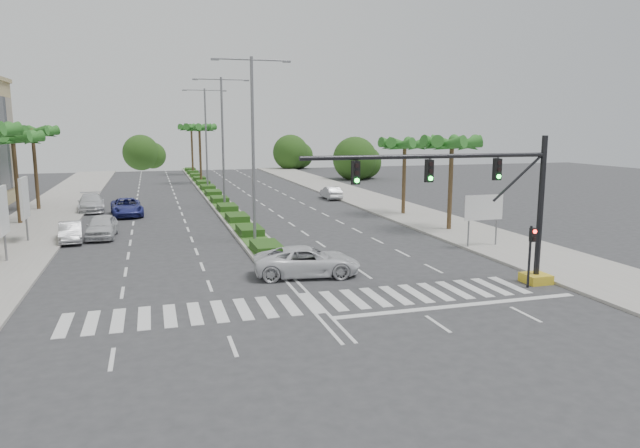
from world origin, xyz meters
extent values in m
plane|color=#333335|center=(0.00, 0.00, 0.00)|extent=(160.00, 160.00, 0.00)
cube|color=gray|center=(15.20, 20.00, 0.07)|extent=(6.00, 120.00, 0.15)
cube|color=gray|center=(-15.20, 20.00, 0.07)|extent=(6.00, 120.00, 0.15)
cube|color=gray|center=(0.00, 45.00, 0.10)|extent=(2.20, 75.00, 0.20)
cube|color=#34541C|center=(0.00, 45.00, 0.22)|extent=(1.80, 75.00, 0.04)
cube|color=gold|center=(11.50, 0.00, 0.23)|extent=(1.20, 1.20, 0.45)
cylinder|color=black|center=(11.50, 0.00, 3.70)|extent=(0.28, 0.28, 7.00)
cylinder|color=black|center=(5.50, 0.00, 6.30)|extent=(12.00, 0.20, 0.20)
cylinder|color=black|center=(10.10, 0.00, 5.20)|extent=(2.53, 0.12, 2.15)
cube|color=black|center=(9.00, 0.00, 5.65)|extent=(0.32, 0.24, 1.00)
cylinder|color=#19E533|center=(9.00, -0.14, 5.33)|extent=(0.20, 0.06, 0.20)
cube|color=black|center=(5.50, 0.00, 5.65)|extent=(0.32, 0.24, 1.00)
cylinder|color=#19E533|center=(5.50, -0.14, 5.33)|extent=(0.20, 0.06, 0.20)
cube|color=black|center=(2.00, 0.00, 5.65)|extent=(0.32, 0.24, 1.00)
cylinder|color=#19E533|center=(2.00, -0.14, 5.33)|extent=(0.20, 0.06, 0.20)
cylinder|color=black|center=(10.60, -0.60, 1.50)|extent=(0.12, 0.12, 3.00)
cube|color=black|center=(10.60, -0.75, 2.60)|extent=(0.28, 0.22, 0.65)
cylinder|color=red|center=(10.60, -0.88, 2.78)|extent=(0.18, 0.05, 0.18)
cylinder|color=slate|center=(12.50, 8.00, 1.40)|extent=(0.10, 0.10, 2.80)
cylinder|color=slate|center=(14.50, 8.00, 1.40)|extent=(0.10, 0.10, 2.80)
cube|color=#0C6638|center=(13.50, 8.00, 2.60)|extent=(2.60, 0.08, 1.50)
cube|color=white|center=(13.50, 7.95, 2.60)|extent=(2.70, 0.02, 1.60)
cylinder|color=slate|center=(-14.50, 12.00, 1.40)|extent=(0.12, 0.12, 2.80)
cube|color=white|center=(-14.50, 12.00, 3.00)|extent=(0.18, 2.10, 2.70)
cube|color=#D8594C|center=(-14.50, 12.00, 3.00)|extent=(0.12, 2.00, 2.60)
cylinder|color=slate|center=(-14.50, 18.00, 1.40)|extent=(0.12, 0.12, 2.80)
cube|color=white|center=(-14.50, 18.00, 3.00)|extent=(0.18, 2.10, 2.70)
cube|color=#D8594C|center=(-14.50, 18.00, 3.00)|extent=(0.12, 2.00, 2.60)
cone|color=#226720|center=(-15.40, 18.00, 7.20)|extent=(0.90, 3.62, 1.50)
cylinder|color=brown|center=(-16.50, 26.00, 3.40)|extent=(0.32, 0.32, 6.80)
sphere|color=brown|center=(-16.50, 26.00, 6.70)|extent=(0.70, 0.70, 0.70)
cone|color=#226720|center=(-15.40, 26.00, 6.60)|extent=(0.90, 3.62, 1.50)
cone|color=#226720|center=(-15.81, 26.86, 6.60)|extent=(3.39, 2.96, 1.50)
cone|color=#226720|center=(-16.74, 27.07, 6.60)|extent=(3.73, 1.68, 1.50)
cone|color=#226720|center=(-17.49, 26.48, 6.60)|extent=(2.38, 3.65, 1.50)
cone|color=#226720|center=(-16.74, 24.93, 6.60)|extent=(3.73, 1.68, 1.50)
cone|color=#226720|center=(-15.81, 25.14, 6.60)|extent=(3.39, 2.96, 1.50)
cylinder|color=brown|center=(-16.50, 34.00, 3.60)|extent=(0.32, 0.32, 7.20)
sphere|color=brown|center=(-16.50, 34.00, 7.10)|extent=(0.70, 0.70, 0.70)
cone|color=#226720|center=(-15.40, 34.00, 7.00)|extent=(0.90, 3.62, 1.50)
cone|color=#226720|center=(-15.81, 34.86, 7.00)|extent=(3.39, 2.96, 1.50)
cone|color=#226720|center=(-16.74, 35.07, 7.00)|extent=(3.73, 1.68, 1.50)
cone|color=#226720|center=(-17.49, 34.48, 7.00)|extent=(2.38, 3.65, 1.50)
cone|color=#226720|center=(-17.49, 33.52, 7.00)|extent=(2.38, 3.65, 1.50)
cone|color=#226720|center=(-16.74, 32.93, 7.00)|extent=(3.73, 1.68, 1.50)
cone|color=#226720|center=(-15.81, 33.14, 7.00)|extent=(3.39, 2.96, 1.50)
cylinder|color=brown|center=(14.50, 14.00, 3.25)|extent=(0.32, 0.32, 6.50)
sphere|color=brown|center=(14.50, 14.00, 6.40)|extent=(0.70, 0.70, 0.70)
cone|color=#226720|center=(15.60, 14.00, 6.30)|extent=(0.90, 3.62, 1.50)
cone|color=#226720|center=(15.19, 14.86, 6.30)|extent=(3.39, 2.96, 1.50)
cone|color=#226720|center=(14.26, 15.07, 6.30)|extent=(3.73, 1.68, 1.50)
cone|color=#226720|center=(13.51, 14.48, 6.30)|extent=(2.38, 3.65, 1.50)
cone|color=#226720|center=(13.51, 13.52, 6.30)|extent=(2.38, 3.65, 1.50)
cone|color=#226720|center=(14.26, 12.93, 6.30)|extent=(3.73, 1.68, 1.50)
cone|color=#226720|center=(15.19, 13.14, 6.30)|extent=(3.39, 2.96, 1.50)
cylinder|color=brown|center=(14.50, 22.00, 3.10)|extent=(0.32, 0.32, 6.20)
sphere|color=brown|center=(14.50, 22.00, 6.10)|extent=(0.70, 0.70, 0.70)
cone|color=#226720|center=(15.60, 22.00, 6.00)|extent=(0.90, 3.62, 1.50)
cone|color=#226720|center=(15.19, 22.86, 6.00)|extent=(3.39, 2.96, 1.50)
cone|color=#226720|center=(14.26, 23.07, 6.00)|extent=(3.73, 1.68, 1.50)
cone|color=#226720|center=(13.51, 22.48, 6.00)|extent=(2.38, 3.65, 1.50)
cone|color=#226720|center=(13.51, 21.52, 6.00)|extent=(2.38, 3.65, 1.50)
cone|color=#226720|center=(14.26, 20.93, 6.00)|extent=(3.73, 1.68, 1.50)
cone|color=#226720|center=(15.19, 21.14, 6.00)|extent=(3.39, 2.96, 1.50)
cylinder|color=brown|center=(0.00, 55.00, 3.75)|extent=(0.32, 0.32, 7.50)
sphere|color=brown|center=(0.00, 55.00, 7.40)|extent=(0.70, 0.70, 0.70)
cone|color=#226720|center=(1.10, 55.00, 7.30)|extent=(0.90, 3.62, 1.50)
cone|color=#226720|center=(0.69, 55.86, 7.30)|extent=(3.39, 2.96, 1.50)
cone|color=#226720|center=(-0.24, 56.07, 7.30)|extent=(3.73, 1.68, 1.50)
cone|color=#226720|center=(-0.99, 55.48, 7.30)|extent=(2.38, 3.65, 1.50)
cone|color=#226720|center=(-0.99, 54.52, 7.30)|extent=(2.38, 3.65, 1.50)
cone|color=#226720|center=(-0.24, 53.93, 7.30)|extent=(3.73, 1.68, 1.50)
cone|color=#226720|center=(0.69, 54.14, 7.30)|extent=(3.39, 2.96, 1.50)
cylinder|color=brown|center=(0.00, 70.00, 3.75)|extent=(0.32, 0.32, 7.50)
sphere|color=brown|center=(0.00, 70.00, 7.40)|extent=(0.70, 0.70, 0.70)
cone|color=#226720|center=(1.10, 70.00, 7.30)|extent=(0.90, 3.62, 1.50)
cone|color=#226720|center=(0.69, 70.86, 7.30)|extent=(3.39, 2.96, 1.50)
cone|color=#226720|center=(-0.24, 71.07, 7.30)|extent=(3.73, 1.68, 1.50)
cone|color=#226720|center=(-0.99, 70.48, 7.30)|extent=(2.38, 3.65, 1.50)
cone|color=#226720|center=(-0.99, 69.52, 7.30)|extent=(2.38, 3.65, 1.50)
cone|color=#226720|center=(-0.24, 68.93, 7.30)|extent=(3.73, 1.68, 1.50)
cone|color=#226720|center=(0.69, 69.14, 7.30)|extent=(3.39, 2.96, 1.50)
cylinder|color=slate|center=(0.00, 14.00, 6.00)|extent=(0.20, 0.20, 12.00)
cylinder|color=slate|center=(-1.20, 14.00, 11.80)|extent=(2.40, 0.10, 0.10)
cylinder|color=slate|center=(1.20, 14.00, 11.80)|extent=(2.40, 0.10, 0.10)
cube|color=slate|center=(-2.30, 14.00, 11.75)|extent=(0.50, 0.25, 0.12)
cube|color=slate|center=(2.30, 14.00, 11.75)|extent=(0.50, 0.25, 0.12)
cylinder|color=slate|center=(0.00, 30.00, 6.00)|extent=(0.20, 0.20, 12.00)
cylinder|color=slate|center=(-1.20, 30.00, 11.80)|extent=(2.40, 0.10, 0.10)
cylinder|color=slate|center=(1.20, 30.00, 11.80)|extent=(2.40, 0.10, 0.10)
cube|color=slate|center=(-2.30, 30.00, 11.75)|extent=(0.50, 0.25, 0.12)
cube|color=slate|center=(2.30, 30.00, 11.75)|extent=(0.50, 0.25, 0.12)
cylinder|color=slate|center=(0.00, 46.00, 6.00)|extent=(0.20, 0.20, 12.00)
cylinder|color=slate|center=(-1.20, 46.00, 11.80)|extent=(2.40, 0.10, 0.10)
cylinder|color=slate|center=(1.20, 46.00, 11.80)|extent=(2.40, 0.10, 0.10)
cube|color=slate|center=(-2.30, 46.00, 11.75)|extent=(0.50, 0.25, 0.12)
cube|color=slate|center=(2.30, 46.00, 11.75)|extent=(0.50, 0.25, 0.12)
imported|color=silver|center=(-9.90, 18.45, 0.79)|extent=(2.13, 4.75, 1.59)
imported|color=#B3B3B8|center=(-11.80, 17.50, 0.67)|extent=(1.85, 4.17, 1.33)
imported|color=navy|center=(-8.60, 28.36, 0.75)|extent=(2.99, 5.64, 1.51)
imported|color=silver|center=(-11.80, 32.06, 0.79)|extent=(2.67, 5.60, 1.58)
imported|color=silver|center=(1.04, 4.53, 0.76)|extent=(5.79, 3.29, 1.52)
imported|color=#B4B5B9|center=(11.80, 34.28, 0.67)|extent=(1.48, 4.08, 1.34)
camera|label=1|loc=(-6.47, -23.06, 7.61)|focal=32.00mm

